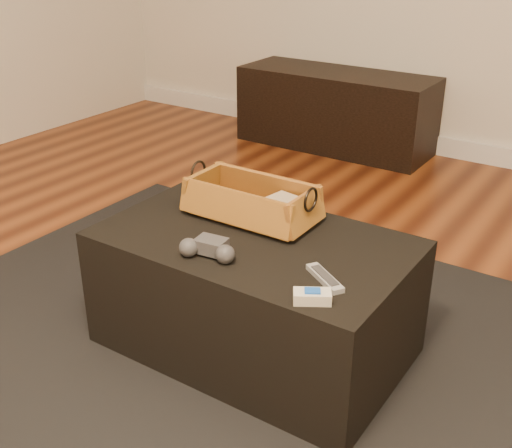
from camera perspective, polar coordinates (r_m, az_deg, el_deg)
The scene contains 11 objects.
floor at distance 2.14m, azimuth -9.86°, elevation -14.50°, with size 5.00×5.50×0.01m, color brown.
baseboard at distance 4.26m, azimuth 15.99°, elevation 6.72°, with size 5.00×0.04×0.12m, color white.
media_cabinet at distance 4.23m, azimuth 7.10°, elevation 10.03°, with size 1.25×0.45×0.49m, color black.
area_rug at distance 2.25m, azimuth -0.87°, elevation -11.41°, with size 2.60×2.00×0.01m, color black.
ottoman at distance 2.16m, azimuth -0.15°, elevation -6.16°, with size 1.00×0.60×0.42m, color black.
tv_remote at distance 2.18m, azimuth -1.14°, elevation 1.28°, with size 0.24×0.05×0.03m, color black.
cloth_bundle at distance 2.14m, azimuth 2.79°, elevation 1.41°, with size 0.13×0.09×0.07m, color tan.
wicker_basket at distance 2.18m, azimuth -0.39°, elevation 1.90°, with size 0.46×0.24×0.16m.
game_controller at distance 1.93m, azimuth -4.24°, elevation -2.21°, with size 0.19×0.12×0.06m.
silver_remote at distance 1.82m, azimuth 6.14°, elevation -4.78°, with size 0.16×0.12×0.02m.
cream_gadget at distance 1.72m, azimuth 5.02°, elevation -6.43°, with size 0.11×0.10×0.04m.
Camera 1 is at (1.19, -1.14, 1.35)m, focal length 45.00 mm.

